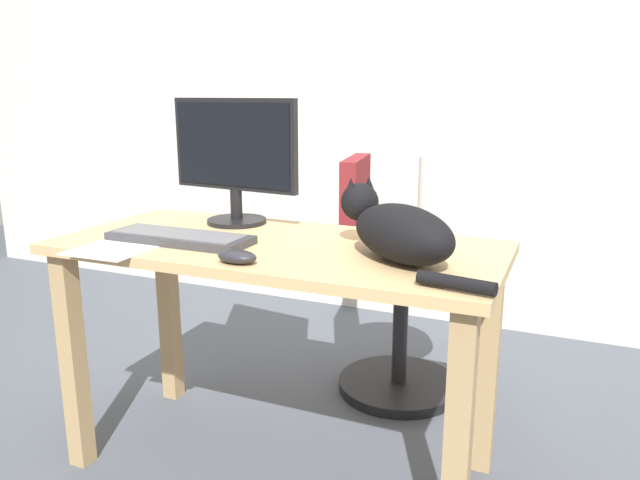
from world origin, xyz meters
TOP-DOWN VIEW (x-y plane):
  - ground_plane at (0.00, 0.00)m, footprint 8.00×8.00m
  - back_wall at (0.00, 1.50)m, footprint 6.00×0.04m
  - desk at (0.00, 0.00)m, footprint 1.32×0.60m
  - office_chair at (0.16, 0.63)m, footprint 0.49×0.48m
  - monitor at (-0.25, 0.19)m, footprint 0.48×0.20m
  - keyboard at (-0.27, -0.11)m, footprint 0.44×0.15m
  - cat at (0.38, -0.04)m, footprint 0.49×0.41m
  - computer_mouse at (0.01, -0.24)m, footprint 0.11×0.06m
  - paper_sheet at (-0.39, -0.21)m, footprint 0.22×0.30m
  - water_bottle at (0.40, 0.23)m, footprint 0.07×0.07m

SIDE VIEW (x-z plane):
  - ground_plane at x=0.00m, z-range 0.00..0.00m
  - office_chair at x=0.16m, z-range -0.06..0.87m
  - desk at x=0.00m, z-range 0.24..0.98m
  - paper_sheet at x=-0.39m, z-range 0.74..0.74m
  - keyboard at x=-0.27m, z-range 0.74..0.77m
  - computer_mouse at x=0.01m, z-range 0.74..0.78m
  - cat at x=0.38m, z-range 0.72..0.92m
  - water_bottle at x=0.40m, z-range 0.73..1.00m
  - monitor at x=-0.25m, z-range 0.76..1.17m
  - back_wall at x=0.00m, z-range 0.00..2.60m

